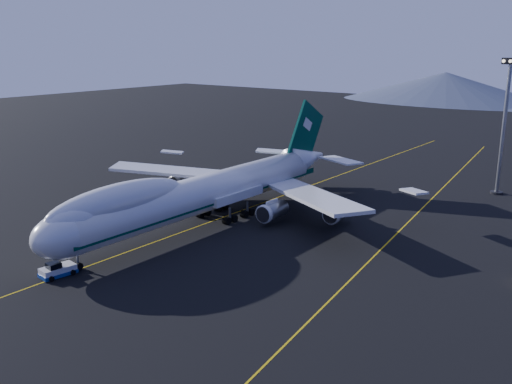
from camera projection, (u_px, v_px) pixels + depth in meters
The scene contains 6 objects.
ground at pixel (205, 224), 100.93m from camera, with size 500.00×500.00×0.00m, color black.
taxiway_line_main at pixel (205, 224), 100.93m from camera, with size 0.25×220.00×0.01m, color gold.
taxiway_line_side at pixel (387, 244), 90.91m from camera, with size 0.25×200.00×0.01m, color gold.
boeing_747 at pixel (205, 192), 99.47m from camera, with size 59.62×72.43×19.37m.
pushback_tug at pixel (58, 271), 78.38m from camera, with size 3.25×5.09×2.10m.
floodlight_mast at pixel (504, 127), 117.35m from camera, with size 3.47×2.60×28.11m.
Camera 1 is at (65.74, -70.72, 31.24)m, focal length 40.00 mm.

